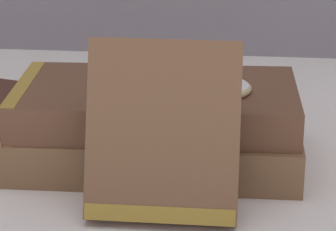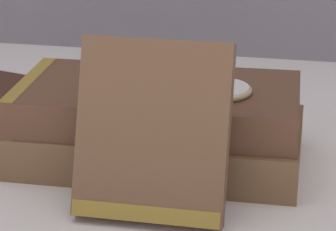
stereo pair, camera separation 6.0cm
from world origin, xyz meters
name	(u,v)px [view 1 (the left image)]	position (x,y,z in m)	size (l,w,h in m)	color
ground_plane	(161,172)	(0.00, 0.00, 0.00)	(3.00, 3.00, 0.00)	white
book_flat_bottom	(150,142)	(-0.01, 0.02, 0.02)	(0.24, 0.13, 0.04)	brown
book_flat_top	(149,104)	(-0.01, 0.02, 0.05)	(0.24, 0.13, 0.03)	brown
book_leaning_front	(163,138)	(0.01, -0.07, 0.06)	(0.11, 0.06, 0.13)	brown
pocket_watch	(221,88)	(0.05, 0.01, 0.07)	(0.05, 0.05, 0.01)	white
reading_glasses	(128,97)	(-0.05, 0.17, 0.00)	(0.10, 0.05, 0.00)	#ADADB2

